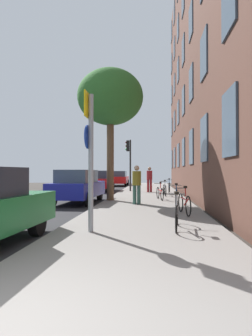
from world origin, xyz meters
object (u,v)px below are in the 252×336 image
object	(u,v)px
bicycle_5	(169,187)
sign_post	(90,150)
bicycle_0	(177,214)
pedestrian_1	(149,178)
bicycle_3	(160,193)
car_2	(100,181)
car_3	(119,178)
car_1	(78,186)
pedestrian_0	(137,182)
tree_near	(110,98)
traffic_light	(129,156)
bicycle_1	(184,203)
bicycle_2	(176,197)
bicycle_4	(165,189)

from	to	relation	value
bicycle_5	sign_post	bearing A→B (deg)	-101.85
sign_post	bicycle_0	world-z (taller)	sign_post
sign_post	bicycle_0	xyz separation A→B (m)	(2.08, 0.54, -1.57)
pedestrian_1	bicycle_3	bearing A→B (deg)	-83.75
pedestrian_1	car_2	xyz separation A→B (m)	(-3.94, 2.14, -0.28)
sign_post	bicycle_3	bearing A→B (deg)	76.44
car_2	car_3	bearing A→B (deg)	86.43
sign_post	bicycle_0	distance (m)	2.66
car_1	car_3	distance (m)	16.67
pedestrian_0	car_1	size ratio (longest dim) A/B	0.40
sign_post	tree_near	size ratio (longest dim) A/B	0.50
bicycle_5	car_3	bearing A→B (deg)	113.50
pedestrian_1	bicycle_0	bearing A→B (deg)	-86.38
bicycle_3	pedestrian_1	bearing A→B (deg)	96.25
traffic_light	bicycle_0	distance (m)	13.80
bicycle_1	bicycle_2	bearing A→B (deg)	91.21
pedestrian_1	car_3	distance (m)	11.02
sign_post	pedestrian_0	bearing A→B (deg)	81.92
pedestrian_1	car_3	bearing A→B (deg)	108.07
pedestrian_0	car_1	world-z (taller)	pedestrian_0
tree_near	bicycle_3	bearing A→B (deg)	10.34
tree_near	bicycle_0	xyz separation A→B (m)	(2.70, -6.75, -4.77)
bicycle_1	pedestrian_0	world-z (taller)	pedestrian_0
bicycle_3	bicycle_5	distance (m)	4.86
sign_post	pedestrian_0	xyz separation A→B (m)	(0.80, 5.63, -0.96)
pedestrian_1	bicycle_1	bearing A→B (deg)	-82.93
bicycle_4	car_1	world-z (taller)	car_1
bicycle_2	bicycle_4	distance (m)	4.81
sign_post	tree_near	xyz separation A→B (m)	(-0.62, 7.28, 3.20)
traffic_light	car_1	size ratio (longest dim) A/B	0.89
bicycle_3	car_3	bearing A→B (deg)	104.23
bicycle_0	car_2	world-z (taller)	car_2
bicycle_3	car_2	xyz separation A→B (m)	(-4.51, 7.42, 0.37)
tree_near	bicycle_4	world-z (taller)	tree_near
tree_near	pedestrian_0	bearing A→B (deg)	-49.39
bicycle_1	tree_near	bearing A→B (deg)	126.02
pedestrian_0	bicycle_1	bearing A→B (deg)	-57.10
car_1	bicycle_1	bearing A→B (deg)	-39.67
bicycle_0	car_2	distance (m)	15.37
bicycle_0	pedestrian_1	size ratio (longest dim) A/B	0.95
bicycle_5	car_2	size ratio (longest dim) A/B	0.38
bicycle_0	car_1	xyz separation A→B (m)	(-4.22, 6.29, 0.36)
bicycle_0	bicycle_2	xyz separation A→B (m)	(0.41, 4.80, 0.00)
tree_near	car_1	distance (m)	4.69
bicycle_4	car_2	world-z (taller)	car_2
bicycle_5	car_1	size ratio (longest dim) A/B	0.38
bicycle_1	car_2	distance (m)	13.28
bicycle_1	bicycle_4	distance (m)	7.21
bicycle_4	bicycle_3	bearing A→B (deg)	-98.33
bicycle_2	car_2	bearing A→B (deg)	117.62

